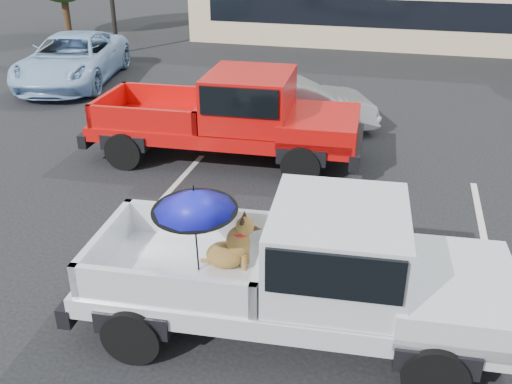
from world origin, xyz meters
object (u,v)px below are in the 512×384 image
silver_pickup (317,266)px  silver_sedan (292,105)px  red_pickup (242,113)px  blue_suv (72,59)px

silver_pickup → silver_sedan: silver_pickup is taller
silver_pickup → silver_sedan: 7.88m
red_pickup → blue_suv: 8.81m
red_pickup → blue_suv: red_pickup is taller
red_pickup → silver_sedan: red_pickup is taller
silver_sedan → blue_suv: (-7.95, 2.88, 0.08)m
red_pickup → silver_pickup: bearing=-67.8°
silver_pickup → red_pickup: bearing=110.9°
silver_pickup → red_pickup: size_ratio=0.93×
red_pickup → silver_sedan: size_ratio=1.47×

